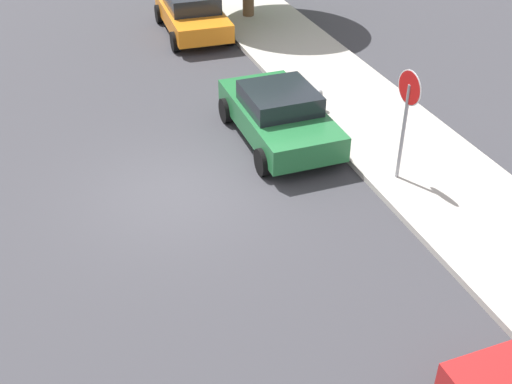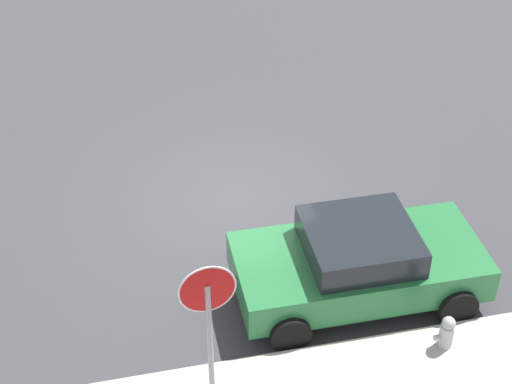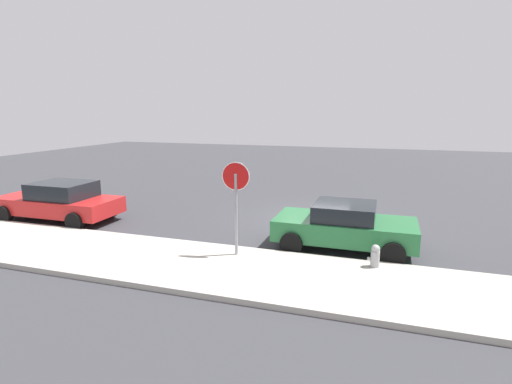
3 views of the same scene
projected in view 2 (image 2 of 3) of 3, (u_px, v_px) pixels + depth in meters
name	position (u px, v px, depth m)	size (l,w,h in m)	color
ground_plane	(237.00, 198.00, 15.07)	(60.00, 60.00, 0.00)	#38383D
stop_sign	(209.00, 315.00, 10.07)	(0.76, 0.08, 2.67)	gray
parked_car_green	(358.00, 262.00, 12.57)	(4.00, 2.09, 1.37)	#236B38
fire_hydrant	(446.00, 335.00, 11.77)	(0.30, 0.22, 0.72)	#A5A5A8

